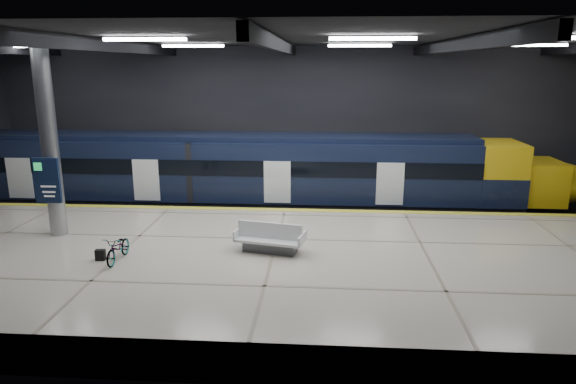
# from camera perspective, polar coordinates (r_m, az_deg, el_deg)

# --- Properties ---
(ground) EXTENTS (30.00, 30.00, 0.00)m
(ground) POSITION_cam_1_polar(r_m,az_deg,el_deg) (19.61, -0.92, -7.30)
(ground) COLOR black
(ground) RESTS_ON ground
(room_shell) EXTENTS (30.10, 16.10, 8.05)m
(room_shell) POSITION_cam_1_polar(r_m,az_deg,el_deg) (18.33, -0.99, 9.60)
(room_shell) COLOR black
(room_shell) RESTS_ON ground
(platform) EXTENTS (30.00, 11.00, 1.10)m
(platform) POSITION_cam_1_polar(r_m,az_deg,el_deg) (17.10, -1.65, -8.62)
(platform) COLOR beige
(platform) RESTS_ON ground
(safety_strip) EXTENTS (30.00, 0.40, 0.01)m
(safety_strip) POSITION_cam_1_polar(r_m,az_deg,el_deg) (21.86, -0.31, -1.98)
(safety_strip) COLOR yellow
(safety_strip) RESTS_ON platform
(rails) EXTENTS (30.00, 1.52, 0.16)m
(rails) POSITION_cam_1_polar(r_m,az_deg,el_deg) (24.78, 0.18, -2.51)
(rails) COLOR gray
(rails) RESTS_ON ground
(train) EXTENTS (29.40, 2.84, 3.79)m
(train) POSITION_cam_1_polar(r_m,az_deg,el_deg) (24.45, -3.72, 2.02)
(train) COLOR black
(train) RESTS_ON ground
(bench) EXTENTS (2.42, 1.41, 1.00)m
(bench) POSITION_cam_1_polar(r_m,az_deg,el_deg) (16.99, -2.00, -5.51)
(bench) COLOR #595B60
(bench) RESTS_ON platform
(bicycle) EXTENTS (0.61, 1.63, 0.85)m
(bicycle) POSITION_cam_1_polar(r_m,az_deg,el_deg) (17.05, -18.34, -5.92)
(bicycle) COLOR #99999E
(bicycle) RESTS_ON platform
(pannier_bag) EXTENTS (0.31, 0.20, 0.35)m
(pannier_bag) POSITION_cam_1_polar(r_m,az_deg,el_deg) (17.37, -20.12, -6.58)
(pannier_bag) COLOR black
(pannier_bag) RESTS_ON platform
(info_column) EXTENTS (0.90, 0.78, 6.90)m
(info_column) POSITION_cam_1_polar(r_m,az_deg,el_deg) (19.85, -25.02, 4.98)
(info_column) COLOR #9EA0A5
(info_column) RESTS_ON platform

